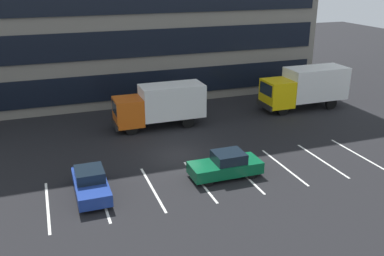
{
  "coord_description": "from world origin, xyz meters",
  "views": [
    {
      "loc": [
        -7.86,
        -24.44,
        11.5
      ],
      "look_at": [
        1.29,
        1.05,
        1.4
      ],
      "focal_mm": 39.88,
      "sensor_mm": 36.0,
      "label": 1
    }
  ],
  "objects_px": {
    "box_truck_yellow": "(306,86)",
    "box_truck_orange": "(161,104)",
    "sedan_navy": "(91,183)",
    "sedan_forest": "(226,165)"
  },
  "relations": [
    {
      "from": "box_truck_yellow",
      "to": "box_truck_orange",
      "type": "relative_size",
      "value": 1.09
    },
    {
      "from": "box_truck_yellow",
      "to": "sedan_navy",
      "type": "relative_size",
      "value": 1.89
    },
    {
      "from": "box_truck_yellow",
      "to": "sedan_forest",
      "type": "distance_m",
      "value": 15.48
    },
    {
      "from": "box_truck_yellow",
      "to": "sedan_forest",
      "type": "xyz_separation_m",
      "value": [
        -11.9,
        -9.81,
        -1.29
      ]
    },
    {
      "from": "box_truck_yellow",
      "to": "sedan_forest",
      "type": "bearing_deg",
      "value": -140.51
    },
    {
      "from": "box_truck_orange",
      "to": "sedan_navy",
      "type": "distance_m",
      "value": 11.25
    },
    {
      "from": "box_truck_orange",
      "to": "sedan_forest",
      "type": "distance_m",
      "value": 9.68
    },
    {
      "from": "box_truck_yellow",
      "to": "sedan_navy",
      "type": "height_order",
      "value": "box_truck_yellow"
    },
    {
      "from": "sedan_navy",
      "to": "box_truck_orange",
      "type": "bearing_deg",
      "value": 54.27
    },
    {
      "from": "box_truck_orange",
      "to": "sedan_navy",
      "type": "relative_size",
      "value": 1.73
    }
  ]
}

